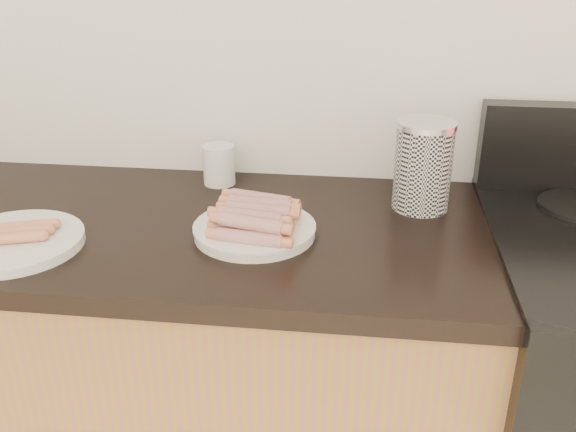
# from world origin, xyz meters

# --- Properties ---
(wall_back) EXTENTS (4.00, 0.04, 2.60)m
(wall_back) POSITION_xyz_m (0.00, 2.00, 1.30)
(wall_back) COLOR silver
(wall_back) RESTS_ON ground
(cabinet_base) EXTENTS (2.20, 0.59, 0.86)m
(cabinet_base) POSITION_xyz_m (-0.70, 1.69, 0.43)
(cabinet_base) COLOR brown
(cabinet_base) RESTS_ON floor
(main_plate) EXTENTS (0.26, 0.26, 0.02)m
(main_plate) POSITION_xyz_m (-0.08, 1.65, 0.91)
(main_plate) COLOR silver
(main_plate) RESTS_ON counter_slab
(side_plate) EXTENTS (0.34, 0.34, 0.02)m
(side_plate) POSITION_xyz_m (-0.54, 1.54, 0.91)
(side_plate) COLOR white
(side_plate) RESTS_ON counter_slab
(hotdog_pile) EXTENTS (0.13, 0.20, 0.05)m
(hotdog_pile) POSITION_xyz_m (-0.08, 1.65, 0.94)
(hotdog_pile) COLOR maroon
(hotdog_pile) RESTS_ON main_plate
(plain_sausages) EXTENTS (0.14, 0.12, 0.02)m
(plain_sausages) POSITION_xyz_m (-0.54, 1.54, 0.93)
(plain_sausages) COLOR #AD5E42
(plain_sausages) RESTS_ON side_plate
(canister) EXTENTS (0.13, 0.13, 0.20)m
(canister) POSITION_xyz_m (0.26, 1.83, 1.00)
(canister) COLOR white
(canister) RESTS_ON counter_slab
(mug) EXTENTS (0.09, 0.09, 0.10)m
(mug) POSITION_xyz_m (-0.21, 1.92, 0.95)
(mug) COLOR white
(mug) RESTS_ON counter_slab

